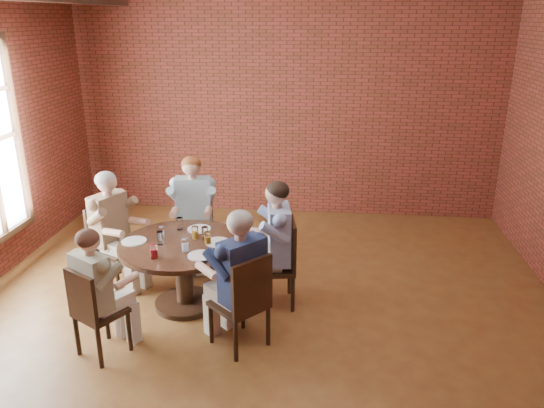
# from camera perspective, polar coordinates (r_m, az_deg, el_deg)

# --- Properties ---
(floor) EXTENTS (7.00, 7.00, 0.00)m
(floor) POSITION_cam_1_polar(r_m,az_deg,el_deg) (5.53, -1.67, -13.28)
(floor) COLOR brown
(floor) RESTS_ON ground
(wall_back) EXTENTS (7.00, 0.00, 7.00)m
(wall_back) POSITION_cam_1_polar(r_m,az_deg,el_deg) (8.23, 1.55, 10.49)
(wall_back) COLOR maroon
(wall_back) RESTS_ON ground
(dining_table) EXTENTS (1.34, 1.34, 0.75)m
(dining_table) POSITION_cam_1_polar(r_m,az_deg,el_deg) (5.75, -9.50, -6.13)
(dining_table) COLOR black
(dining_table) RESTS_ON floor
(chair_a) EXTENTS (0.53, 0.53, 0.97)m
(chair_a) POSITION_cam_1_polar(r_m,az_deg,el_deg) (5.73, 1.06, -5.98)
(chair_a) COLOR black
(chair_a) RESTS_ON floor
(diner_a) EXTENTS (0.78, 0.67, 1.40)m
(diner_a) POSITION_cam_1_polar(r_m,az_deg,el_deg) (5.66, 0.11, -4.41)
(diner_a) COLOR #415DA9
(diner_a) RESTS_ON floor
(chair_b) EXTENTS (0.51, 0.51, 0.97)m
(chair_b) POSITION_cam_1_polar(r_m,az_deg,el_deg) (6.81, -8.31, -1.95)
(chair_b) COLOR black
(chair_b) RESTS_ON floor
(diner_b) EXTENTS (0.66, 0.77, 1.39)m
(diner_b) POSITION_cam_1_polar(r_m,az_deg,el_deg) (6.66, -8.46, -0.86)
(diner_b) COLOR #8CA7B2
(diner_b) RESTS_ON floor
(chair_c) EXTENTS (0.59, 0.59, 0.96)m
(chair_c) POSITION_cam_1_polar(r_m,az_deg,el_deg) (6.47, -17.06, -3.90)
(chair_c) COLOR black
(chair_c) RESTS_ON floor
(diner_c) EXTENTS (0.84, 0.78, 1.37)m
(diner_c) POSITION_cam_1_polar(r_m,az_deg,el_deg) (6.34, -16.65, -2.69)
(diner_c) COLOR brown
(diner_c) RESTS_ON floor
(chair_d) EXTENTS (0.54, 0.54, 0.90)m
(chair_d) POSITION_cam_1_polar(r_m,az_deg,el_deg) (5.14, -18.70, -10.74)
(chair_d) COLOR black
(chair_d) RESTS_ON floor
(diner_d) EXTENTS (0.72, 0.76, 1.26)m
(diner_d) POSITION_cam_1_polar(r_m,az_deg,el_deg) (5.11, -18.18, -9.07)
(diner_d) COLOR gray
(diner_d) RESTS_ON floor
(chair_e) EXTENTS (0.64, 0.64, 0.96)m
(chair_e) POSITION_cam_1_polar(r_m,az_deg,el_deg) (4.99, -2.94, -10.24)
(chair_e) COLOR black
(chair_e) RESTS_ON floor
(diner_e) EXTENTS (0.88, 0.87, 1.38)m
(diner_e) POSITION_cam_1_polar(r_m,az_deg,el_deg) (4.97, -3.64, -8.13)
(diner_e) COLOR #172142
(diner_e) RESTS_ON floor
(plate_a) EXTENTS (0.26, 0.26, 0.01)m
(plate_a) POSITION_cam_1_polar(r_m,az_deg,el_deg) (5.60, -5.88, -4.10)
(plate_a) COLOR white
(plate_a) RESTS_ON dining_table
(plate_b) EXTENTS (0.26, 0.26, 0.01)m
(plate_b) POSITION_cam_1_polar(r_m,az_deg,el_deg) (5.97, -7.85, -2.67)
(plate_b) COLOR white
(plate_b) RESTS_ON dining_table
(plate_c) EXTENTS (0.26, 0.26, 0.01)m
(plate_c) POSITION_cam_1_polar(r_m,az_deg,el_deg) (5.78, -14.62, -3.88)
(plate_c) COLOR white
(plate_c) RESTS_ON dining_table
(plate_d) EXTENTS (0.26, 0.26, 0.01)m
(plate_d) POSITION_cam_1_polar(r_m,az_deg,el_deg) (5.32, -7.67, -5.51)
(plate_d) COLOR white
(plate_d) RESTS_ON dining_table
(glass_a) EXTENTS (0.07, 0.07, 0.14)m
(glass_a) POSITION_cam_1_polar(r_m,az_deg,el_deg) (5.68, -7.24, -3.13)
(glass_a) COLOR white
(glass_a) RESTS_ON dining_table
(glass_b) EXTENTS (0.07, 0.07, 0.14)m
(glass_b) POSITION_cam_1_polar(r_m,az_deg,el_deg) (5.71, -8.26, -3.06)
(glass_b) COLOR white
(glass_b) RESTS_ON dining_table
(glass_c) EXTENTS (0.07, 0.07, 0.14)m
(glass_c) POSITION_cam_1_polar(r_m,az_deg,el_deg) (5.98, -9.89, -2.08)
(glass_c) COLOR white
(glass_c) RESTS_ON dining_table
(glass_d) EXTENTS (0.07, 0.07, 0.14)m
(glass_d) POSITION_cam_1_polar(r_m,az_deg,el_deg) (5.77, -11.83, -3.05)
(glass_d) COLOR white
(glass_d) RESTS_ON dining_table
(glass_e) EXTENTS (0.07, 0.07, 0.14)m
(glass_e) POSITION_cam_1_polar(r_m,az_deg,el_deg) (5.64, -11.94, -3.60)
(glass_e) COLOR white
(glass_e) RESTS_ON dining_table
(glass_f) EXTENTS (0.07, 0.07, 0.14)m
(glass_f) POSITION_cam_1_polar(r_m,az_deg,el_deg) (5.34, -12.61, -5.01)
(glass_f) COLOR white
(glass_f) RESTS_ON dining_table
(glass_g) EXTENTS (0.07, 0.07, 0.14)m
(glass_g) POSITION_cam_1_polar(r_m,az_deg,el_deg) (5.42, -9.32, -4.38)
(glass_g) COLOR white
(glass_g) RESTS_ON dining_table
(glass_h) EXTENTS (0.07, 0.07, 0.14)m
(glass_h) POSITION_cam_1_polar(r_m,az_deg,el_deg) (5.55, -6.94, -3.69)
(glass_h) COLOR white
(glass_h) RESTS_ON dining_table
(smartphone) EXTENTS (0.09, 0.15, 0.01)m
(smartphone) POSITION_cam_1_polar(r_m,az_deg,el_deg) (5.19, -7.38, -6.20)
(smartphone) COLOR black
(smartphone) RESTS_ON dining_table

